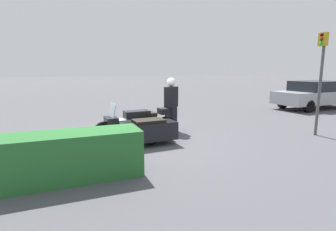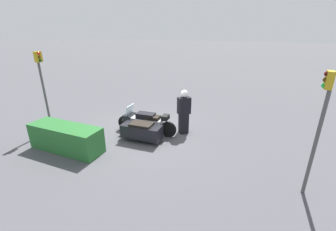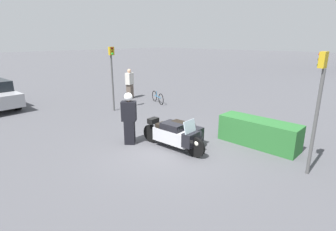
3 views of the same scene
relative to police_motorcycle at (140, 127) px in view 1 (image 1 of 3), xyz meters
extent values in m
plane|color=#4C4C51|center=(-0.06, -0.47, -0.46)|extent=(160.00, 160.00, 0.00)
cylinder|color=black|center=(0.96, -0.31, -0.14)|extent=(0.65, 0.14, 0.65)
cylinder|color=black|center=(-0.98, -0.42, -0.14)|extent=(0.65, 0.14, 0.65)
cylinder|color=black|center=(-0.23, 0.28, -0.21)|extent=(0.51, 0.13, 0.51)
cube|color=#B7B7BC|center=(-0.01, -0.36, -0.01)|extent=(1.39, 0.49, 0.45)
cube|color=black|center=(-0.01, -0.36, 0.31)|extent=(0.77, 0.43, 0.24)
cube|color=black|center=(-0.32, -0.38, 0.29)|extent=(0.57, 0.42, 0.12)
cube|color=black|center=(0.76, -0.32, 0.08)|extent=(0.35, 0.58, 0.44)
cube|color=silver|center=(0.71, -0.32, 0.49)|extent=(0.14, 0.54, 0.40)
sphere|color=white|center=(1.01, -0.31, 0.01)|extent=(0.18, 0.18, 0.18)
cube|color=black|center=(-0.17, 0.29, -0.06)|extent=(1.58, 0.72, 0.50)
sphere|color=black|center=(0.49, 0.32, -0.04)|extent=(0.48, 0.48, 0.48)
cube|color=black|center=(-0.17, 0.29, 0.23)|extent=(0.88, 0.59, 0.09)
cube|color=black|center=(-0.86, -0.41, 0.36)|extent=(0.26, 0.38, 0.18)
cube|color=black|center=(-1.40, -1.04, -0.04)|extent=(0.46, 0.46, 0.86)
cube|color=black|center=(-1.40, -1.04, 0.73)|extent=(0.57, 0.56, 0.68)
sphere|color=tan|center=(-1.40, -1.04, 1.19)|extent=(0.23, 0.23, 0.23)
sphere|color=white|center=(-1.40, -1.04, 1.23)|extent=(0.29, 0.29, 0.29)
cube|color=#28662D|center=(1.95, 1.95, 0.00)|extent=(2.70, 0.87, 0.92)
cylinder|color=#4C4C4C|center=(-5.57, 1.21, 0.95)|extent=(0.09, 0.09, 2.82)
cube|color=#B79319|center=(-5.51, 1.21, 2.56)|extent=(0.14, 0.26, 0.40)
sphere|color=#410707|center=(-5.44, 1.21, 2.69)|extent=(0.11, 0.11, 0.11)
sphere|color=#462D06|center=(-5.44, 1.21, 2.56)|extent=(0.11, 0.11, 0.11)
sphere|color=green|center=(-5.44, 1.21, 2.43)|extent=(0.11, 0.11, 0.11)
cube|color=#9E9EA3|center=(-10.71, -3.07, 0.17)|extent=(4.67, 2.00, 0.66)
cube|color=black|center=(-10.71, -3.07, 0.77)|extent=(2.45, 1.78, 0.54)
cylinder|color=black|center=(-12.11, -3.93, -0.15)|extent=(0.63, 0.24, 0.62)
cylinder|color=black|center=(-9.26, -3.83, -0.15)|extent=(0.63, 0.24, 0.62)
cylinder|color=black|center=(-9.31, -2.21, -0.15)|extent=(0.63, 0.24, 0.62)
camera|label=1|loc=(2.00, 7.13, 1.64)|focal=28.00mm
camera|label=2|loc=(-4.18, 7.08, 3.60)|focal=24.00mm
camera|label=3|loc=(5.56, -6.38, 3.10)|focal=28.00mm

